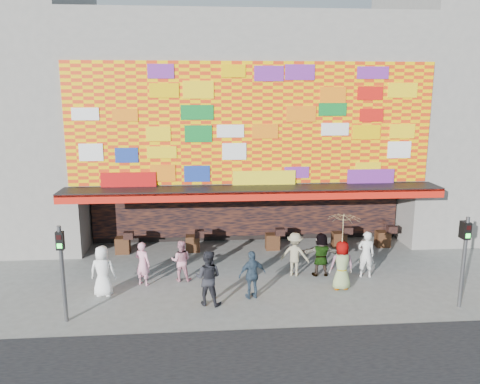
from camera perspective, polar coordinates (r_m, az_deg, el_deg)
The scene contains 14 objects.
ground at distance 16.52m, azimuth 2.84°, elevation -12.25°, with size 90.00×90.00×0.00m, color slate.
shop_building at distance 23.24m, azimuth 0.38°, elevation 8.21°, with size 15.20×9.40×10.00m.
signal_left at distance 14.91m, azimuth -20.89°, elevation -8.09°, with size 0.22×0.20×3.00m.
signal_right at distance 16.48m, azimuth 25.70°, elevation -6.60°, with size 0.22×0.20×3.00m.
ped_a at distance 16.68m, azimuth -16.39°, elevation -9.23°, with size 0.86×0.56×1.75m, color white.
ped_b at distance 17.24m, azimuth -11.78°, elevation -8.54°, with size 0.58×0.38×1.60m, color pink.
ped_c at distance 15.42m, azimuth -3.94°, elevation -10.37°, with size 0.89×0.70×1.84m, color #232329.
ped_d at distance 17.86m, azimuth 6.71°, elevation -7.53°, with size 1.07×0.62×1.66m, color gray.
ped_e at distance 15.86m, azimuth 1.51°, elevation -10.05°, with size 0.97×0.40×1.65m, color #2F4153.
ped_f at distance 17.98m, azimuth 9.85°, elevation -7.50°, with size 1.54×0.49×1.66m, color gray.
ped_g at distance 16.91m, azimuth 12.29°, elevation -8.73°, with size 0.85×0.56×1.75m, color gray.
ped_h at distance 18.18m, azimuth 15.10°, elevation -7.34°, with size 0.64×0.42×1.77m, color silver.
ped_i at distance 17.43m, azimuth -7.20°, elevation -8.29°, with size 0.74×0.58×1.52m, color pink.
parasol at distance 16.49m, azimuth 12.50°, elevation -4.36°, with size 1.44×1.45×1.99m.
Camera 1 is at (-1.98, -14.93, 6.79)m, focal length 35.00 mm.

